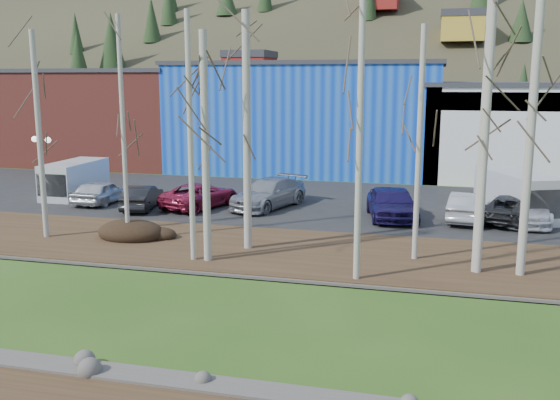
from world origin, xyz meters
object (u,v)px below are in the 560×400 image
(car_5, at_px, (467,207))
(van_grey, at_px, (73,180))
(car_1, at_px, (142,197))
(car_9, at_px, (104,192))
(car_0, at_px, (97,192))
(car_2, at_px, (200,195))
(street_lamp, at_px, (42,151))
(van_white, at_px, (520,195))
(car_6, at_px, (511,209))
(car_8, at_px, (388,203))
(car_7, at_px, (526,207))
(car_3, at_px, (268,193))
(car_4, at_px, (396,203))

(car_5, bearing_deg, van_grey, 5.68)
(car_1, distance_m, car_9, 2.98)
(car_0, bearing_deg, car_2, -175.61)
(street_lamp, xyz_separation_m, car_9, (3.40, 0.55, -2.29))
(car_2, bearing_deg, car_5, -161.18)
(car_2, relative_size, van_white, 0.87)
(car_0, bearing_deg, van_white, -173.07)
(car_0, xyz_separation_m, car_6, (22.10, 0.72, 0.03))
(street_lamp, xyz_separation_m, car_8, (19.18, 0.64, -2.15))
(car_0, bearing_deg, car_9, -177.94)
(car_7, bearing_deg, car_3, -178.66)
(car_3, xyz_separation_m, car_7, (13.15, -0.25, -0.04))
(car_1, distance_m, car_8, 12.99)
(car_2, distance_m, van_white, 16.64)
(car_2, xyz_separation_m, car_7, (16.75, 0.70, 0.07))
(car_3, bearing_deg, car_5, 14.20)
(car_3, relative_size, van_white, 0.96)
(car_2, height_order, car_7, car_7)
(car_5, bearing_deg, car_4, 14.53)
(car_5, height_order, van_white, van_white)
(street_lamp, distance_m, car_2, 9.39)
(car_5, relative_size, car_7, 0.84)
(car_4, distance_m, van_grey, 19.02)
(street_lamp, height_order, car_5, street_lamp)
(car_1, xyz_separation_m, car_2, (2.84, 1.18, 0.03))
(street_lamp, height_order, van_white, street_lamp)
(car_6, bearing_deg, car_5, 23.65)
(car_0, xyz_separation_m, car_3, (9.70, 1.20, 0.14))
(car_0, xyz_separation_m, car_5, (20.03, 0.49, 0.07))
(car_5, relative_size, car_6, 0.90)
(car_4, relative_size, van_grey, 0.96)
(car_5, bearing_deg, car_6, -166.02)
(car_2, xyz_separation_m, car_6, (16.00, 0.47, -0.01))
(street_lamp, xyz_separation_m, van_white, (25.62, 2.48, -1.80))
(car_2, height_order, car_4, car_4)
(car_4, height_order, car_9, car_4)
(street_lamp, bearing_deg, car_2, 20.24)
(car_4, xyz_separation_m, car_7, (6.21, 0.86, -0.04))
(car_0, relative_size, car_7, 0.73)
(car_5, xyz_separation_m, car_8, (-3.83, -0.41, 0.07))
(car_5, xyz_separation_m, car_9, (-19.61, -0.49, -0.07))
(car_9, relative_size, van_grey, 0.79)
(car_5, height_order, car_7, car_7)
(car_0, bearing_deg, car_4, -177.64)
(car_6, bearing_deg, car_0, 19.27)
(car_9, bearing_deg, van_grey, -23.01)
(street_lamp, distance_m, car_3, 12.98)
(car_3, height_order, car_5, car_3)
(car_1, distance_m, car_7, 19.68)
(street_lamp, xyz_separation_m, van_grey, (0.64, 1.85, -1.90))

